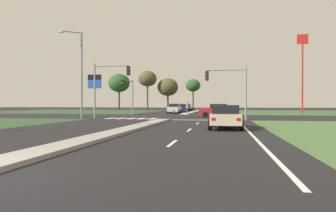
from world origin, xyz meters
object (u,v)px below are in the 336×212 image
car_silver_third (175,108)px  street_lamp_second (80,70)px  car_white_fourth (187,107)px  treeline_near (119,83)px  treeline_third (168,87)px  car_red_near (218,110)px  pedestrian_at_median (187,106)px  car_navy_fifth (185,108)px  fuel_price_totem (95,86)px  traffic_signal_near_right (230,84)px  fastfood_pole_sign (302,57)px  traffic_signal_far_left (129,90)px  treeline_second (148,79)px  treeline_fourth (193,86)px  traffic_signal_near_left (107,81)px  car_beige_second (225,116)px

car_silver_third → street_lamp_second: bearing=71.4°
car_white_fourth → treeline_near: bearing=-21.9°
car_white_fourth → treeline_third: (-5.16, 4.61, 4.83)m
car_red_near → car_silver_third: car_silver_third is taller
pedestrian_at_median → treeline_third: 27.35m
car_silver_third → car_navy_fifth: bearing=-91.0°
fuel_price_totem → treeline_near: 37.82m
traffic_signal_near_right → fastfood_pole_sign: fastfood_pole_sign is taller
street_lamp_second → treeline_third: street_lamp_second is taller
car_red_near → fastfood_pole_sign: size_ratio=0.32×
car_white_fourth → treeline_third: 8.44m
car_red_near → traffic_signal_far_left: bearing=69.1°
traffic_signal_far_left → pedestrian_at_median: size_ratio=2.69×
pedestrian_at_median → fastfood_pole_sign: size_ratio=0.14×
car_white_fourth → treeline_second: size_ratio=0.46×
car_white_fourth → treeline_near: treeline_near is taller
treeline_near → treeline_fourth: 20.43m
car_white_fourth → traffic_signal_near_right: traffic_signal_near_right is taller
treeline_fourth → traffic_signal_near_right: bearing=-79.4°
traffic_signal_near_left → traffic_signal_near_right: size_ratio=1.13×
street_lamp_second → treeline_fourth: size_ratio=1.24×
traffic_signal_near_right → fuel_price_totem: 18.98m
car_red_near → treeline_third: treeline_third is taller
street_lamp_second → treeline_second: bearing=94.2°
fastfood_pole_sign → treeline_third: bearing=148.4°
traffic_signal_near_left → pedestrian_at_median: size_ratio=3.00×
car_navy_fifth → treeline_near: (-18.68, 12.92, 6.18)m
car_beige_second → treeline_near: treeline_near is taller
car_navy_fifth → traffic_signal_near_right: traffic_signal_near_right is taller
traffic_signal_near_right → treeline_third: (-13.62, 41.43, 2.16)m
treeline_fourth → treeline_near: bearing=164.8°
car_white_fourth → car_navy_fifth: (0.18, -5.47, 0.01)m
car_red_near → treeline_third: 37.27m
treeline_second → treeline_fourth: size_ratio=1.30×
street_lamp_second → treeline_near: bearing=104.7°
car_red_near → treeline_fourth: (-6.02, 32.31, 4.99)m
car_red_near → traffic_signal_near_right: traffic_signal_near_right is taller
treeline_near → fuel_price_totem: bearing=-75.1°
traffic_signal_near_right → treeline_fourth: 39.66m
car_red_near → street_lamp_second: bearing=116.2°
traffic_signal_near_right → fuel_price_totem: size_ratio=0.93×
car_red_near → traffic_signal_far_left: size_ratio=0.84×
traffic_signal_near_left → car_silver_third: bearing=79.0°
fastfood_pole_sign → treeline_second: 34.13m
street_lamp_second → treeline_fourth: bearing=78.5°
car_navy_fifth → treeline_second: 14.42m
car_beige_second → treeline_third: (-13.10, 51.43, 4.87)m
treeline_near → treeline_fourth: size_ratio=1.29×
car_navy_fifth → treeline_second: treeline_second is taller
car_silver_third → car_navy_fifth: car_silver_third is taller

